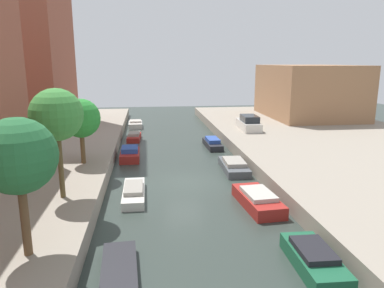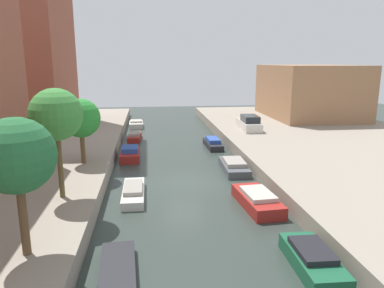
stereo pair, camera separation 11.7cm
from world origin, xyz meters
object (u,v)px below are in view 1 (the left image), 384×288
Objects in this scene: low_block_right at (309,91)px; moored_boat_left_1 at (119,277)px; street_tree_3 at (81,119)px; moored_boat_right_3 at (234,166)px; street_tree_1 at (18,157)px; moored_boat_left_4 at (134,137)px; street_tree_2 at (56,115)px; moored_boat_right_1 at (314,259)px; moored_boat_left_2 at (134,192)px; moored_boat_left_3 at (130,154)px; moored_boat_right_2 at (258,200)px; moored_boat_left_5 at (135,124)px; parked_car at (249,123)px; apartment_tower_far at (11,1)px; moored_boat_right_4 at (213,143)px.

low_block_right is 2.85× the size of moored_boat_left_1.
moored_boat_right_3 is at bearing 1.16° from street_tree_3.
street_tree_1 reaches higher than moored_boat_left_4.
street_tree_2 is 13.43m from moored_boat_right_1.
moored_boat_left_2 is 1.17× the size of moored_boat_right_1.
moored_boat_left_3 is 13.33m from moored_boat_right_2.
moored_boat_left_5 is at bearing 105.89° from moored_boat_right_2.
parked_car is (-9.91, -7.86, -2.59)m from low_block_right.
moored_boat_left_4 is 0.80× the size of moored_boat_right_2.
moored_boat_right_1 is (10.71, -6.45, -4.90)m from street_tree_2.
parked_car is at bearing 29.23° from moored_boat_left_3.
street_tree_3 is at bearing -142.68° from low_block_right.
apartment_tower_far is 7.49× the size of moored_boat_left_4.
street_tree_3 is 18.68m from parked_car.
street_tree_1 is 5.57m from moored_boat_left_1.
street_tree_3 is at bearing 104.13° from moored_boat_left_1.
low_block_right is 22.09m from moored_boat_left_5.
moored_boat_left_3 is 1.09× the size of moored_boat_left_5.
moored_boat_right_3 reaches higher than moored_boat_left_4.
moored_boat_right_3 is at bearing 32.10° from street_tree_2.
street_tree_1 is 1.50× the size of moored_boat_left_3.
apartment_tower_far is at bearing 154.91° from moored_boat_right_4.
moored_boat_left_5 is at bearing 112.05° from moored_boat_right_3.
moored_boat_right_2 is (19.63, -23.71, -13.61)m from apartment_tower_far.
moored_boat_right_3 is 1.09× the size of moored_boat_right_4.
moored_boat_right_2 is at bearing -68.51° from moored_boat_left_4.
moored_boat_left_5 is at bearing 90.43° from moored_boat_left_1.
parked_car reaches higher than moored_boat_right_4.
moored_boat_left_2 is at bearing 65.95° from street_tree_1.
street_tree_3 reaches higher than moored_boat_left_5.
moored_boat_right_2 reaches higher than moored_boat_right_3.
parked_car is at bearing 36.57° from street_tree_3.
street_tree_3 is 1.01× the size of moored_boat_left_2.
moored_boat_right_1 is (19.93, -29.98, -13.63)m from apartment_tower_far.
apartment_tower_far is 26.74m from street_tree_2.
moored_boat_right_4 is (-0.23, 7.57, 0.02)m from moored_boat_right_3.
apartment_tower_far is at bearing 166.04° from parked_car.
moored_boat_left_2 is 7.25m from moored_boat_right_2.
moored_boat_right_4 reaches higher than moored_boat_left_5.
street_tree_2 is (0.00, 5.79, 0.60)m from street_tree_1.
street_tree_2 is 1.37× the size of moored_boat_right_4.
moored_boat_right_1 is at bearing -72.95° from moored_boat_left_4.
street_tree_1 is 1.04× the size of parked_car.
parked_car is (14.87, 11.03, -2.49)m from street_tree_3.
low_block_right is 2.99× the size of moored_boat_left_2.
low_block_right reaches higher than moored_boat_left_5.
moored_boat_left_3 reaches higher than moored_boat_right_4.
street_tree_2 reaches higher than moored_boat_left_3.
low_block_right is at bearing 66.17° from moored_boat_right_1.
moored_boat_right_4 is (7.47, -11.44, -0.01)m from moored_boat_left_5.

